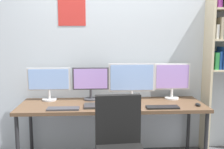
{
  "coord_description": "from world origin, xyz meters",
  "views": [
    {
      "loc": [
        -0.17,
        -2.47,
        1.54
      ],
      "look_at": [
        0.0,
        0.65,
        1.09
      ],
      "focal_mm": 41.79,
      "sensor_mm": 36.0,
      "label": 1
    }
  ],
  "objects_px": {
    "desk": "(112,108)",
    "monitor_far_right": "(172,79)",
    "keyboard_right": "(163,107)",
    "keyboard_left": "(63,109)",
    "monitor_far_left": "(49,82)",
    "laptop_closed": "(98,106)",
    "computer_mouse": "(198,105)",
    "monitor_center_left": "(91,81)",
    "monitor_center_right": "(132,79)"
  },
  "relations": [
    {
      "from": "monitor_far_right",
      "to": "monitor_center_left",
      "type": "bearing_deg",
      "value": -180.0
    },
    {
      "from": "monitor_far_right",
      "to": "laptop_closed",
      "type": "xyz_separation_m",
      "value": [
        -0.96,
        -0.34,
        -0.25
      ]
    },
    {
      "from": "desk",
      "to": "monitor_center_right",
      "type": "height_order",
      "value": "monitor_center_right"
    },
    {
      "from": "desk",
      "to": "laptop_closed",
      "type": "bearing_deg",
      "value": -143.24
    },
    {
      "from": "monitor_far_right",
      "to": "keyboard_left",
      "type": "distance_m",
      "value": 1.44
    },
    {
      "from": "desk",
      "to": "laptop_closed",
      "type": "distance_m",
      "value": 0.22
    },
    {
      "from": "keyboard_right",
      "to": "computer_mouse",
      "type": "bearing_deg",
      "value": 9.06
    },
    {
      "from": "monitor_far_left",
      "to": "computer_mouse",
      "type": "height_order",
      "value": "monitor_far_left"
    },
    {
      "from": "monitor_center_left",
      "to": "monitor_center_right",
      "type": "height_order",
      "value": "monitor_center_right"
    },
    {
      "from": "monitor_far_left",
      "to": "keyboard_left",
      "type": "bearing_deg",
      "value": -62.49
    },
    {
      "from": "desk",
      "to": "monitor_far_right",
      "type": "bearing_deg",
      "value": 15.03
    },
    {
      "from": "keyboard_right",
      "to": "monitor_center_left",
      "type": "bearing_deg",
      "value": 151.76
    },
    {
      "from": "monitor_center_left",
      "to": "computer_mouse",
      "type": "distance_m",
      "value": 1.33
    },
    {
      "from": "monitor_center_right",
      "to": "keyboard_right",
      "type": "distance_m",
      "value": 0.59
    },
    {
      "from": "keyboard_left",
      "to": "laptop_closed",
      "type": "distance_m",
      "value": 0.4
    },
    {
      "from": "desk",
      "to": "computer_mouse",
      "type": "xyz_separation_m",
      "value": [
        1.0,
        -0.16,
        0.07
      ]
    },
    {
      "from": "monitor_center_right",
      "to": "keyboard_left",
      "type": "height_order",
      "value": "monitor_center_right"
    },
    {
      "from": "monitor_center_left",
      "to": "monitor_center_right",
      "type": "bearing_deg",
      "value": 0.02
    },
    {
      "from": "monitor_center_left",
      "to": "desk",
      "type": "bearing_deg",
      "value": -38.85
    },
    {
      "from": "desk",
      "to": "keyboard_left",
      "type": "distance_m",
      "value": 0.61
    },
    {
      "from": "monitor_far_left",
      "to": "monitor_center_left",
      "type": "height_order",
      "value": "same"
    },
    {
      "from": "monitor_center_right",
      "to": "laptop_closed",
      "type": "relative_size",
      "value": 1.86
    },
    {
      "from": "monitor_far_left",
      "to": "keyboard_right",
      "type": "distance_m",
      "value": 1.44
    },
    {
      "from": "monitor_far_left",
      "to": "monitor_far_right",
      "type": "bearing_deg",
      "value": 0.0
    },
    {
      "from": "desk",
      "to": "monitor_center_left",
      "type": "height_order",
      "value": "monitor_center_left"
    },
    {
      "from": "desk",
      "to": "monitor_far_left",
      "type": "bearing_deg",
      "value": 164.97
    },
    {
      "from": "monitor_center_right",
      "to": "laptop_closed",
      "type": "bearing_deg",
      "value": -141.95
    },
    {
      "from": "desk",
      "to": "monitor_far_right",
      "type": "relative_size",
      "value": 4.8
    },
    {
      "from": "monitor_far_left",
      "to": "monitor_center_right",
      "type": "relative_size",
      "value": 0.91
    },
    {
      "from": "keyboard_left",
      "to": "laptop_closed",
      "type": "height_order",
      "value": "laptop_closed"
    },
    {
      "from": "monitor_center_right",
      "to": "monitor_far_right",
      "type": "relative_size",
      "value": 1.29
    },
    {
      "from": "keyboard_right",
      "to": "monitor_far_left",
      "type": "bearing_deg",
      "value": 161.86
    },
    {
      "from": "monitor_far_left",
      "to": "monitor_center_left",
      "type": "bearing_deg",
      "value": -0.01
    },
    {
      "from": "computer_mouse",
      "to": "laptop_closed",
      "type": "bearing_deg",
      "value": 178.48
    },
    {
      "from": "monitor_far_left",
      "to": "keyboard_right",
      "type": "relative_size",
      "value": 1.47
    },
    {
      "from": "monitor_center_left",
      "to": "computer_mouse",
      "type": "xyz_separation_m",
      "value": [
        1.26,
        -0.37,
        -0.22
      ]
    },
    {
      "from": "monitor_far_left",
      "to": "monitor_center_right",
      "type": "distance_m",
      "value": 1.05
    },
    {
      "from": "desk",
      "to": "computer_mouse",
      "type": "distance_m",
      "value": 1.01
    },
    {
      "from": "desk",
      "to": "monitor_center_left",
      "type": "relative_size",
      "value": 4.82
    },
    {
      "from": "laptop_closed",
      "to": "monitor_center_left",
      "type": "bearing_deg",
      "value": 103.8
    },
    {
      "from": "keyboard_left",
      "to": "laptop_closed",
      "type": "xyz_separation_m",
      "value": [
        0.39,
        0.1,
        0.0
      ]
    },
    {
      "from": "keyboard_left",
      "to": "keyboard_right",
      "type": "height_order",
      "value": "same"
    },
    {
      "from": "keyboard_right",
      "to": "computer_mouse",
      "type": "relative_size",
      "value": 3.83
    },
    {
      "from": "monitor_far_right",
      "to": "computer_mouse",
      "type": "xyz_separation_m",
      "value": [
        0.21,
        -0.37,
        -0.24
      ]
    },
    {
      "from": "desk",
      "to": "keyboard_right",
      "type": "distance_m",
      "value": 0.61
    },
    {
      "from": "monitor_far_left",
      "to": "monitor_center_right",
      "type": "height_order",
      "value": "monitor_center_right"
    },
    {
      "from": "monitor_center_right",
      "to": "monitor_far_right",
      "type": "distance_m",
      "value": 0.53
    },
    {
      "from": "monitor_far_right",
      "to": "laptop_closed",
      "type": "bearing_deg",
      "value": -160.49
    },
    {
      "from": "keyboard_right",
      "to": "keyboard_left",
      "type": "bearing_deg",
      "value": 180.0
    },
    {
      "from": "monitor_far_left",
      "to": "laptop_closed",
      "type": "relative_size",
      "value": 1.69
    }
  ]
}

